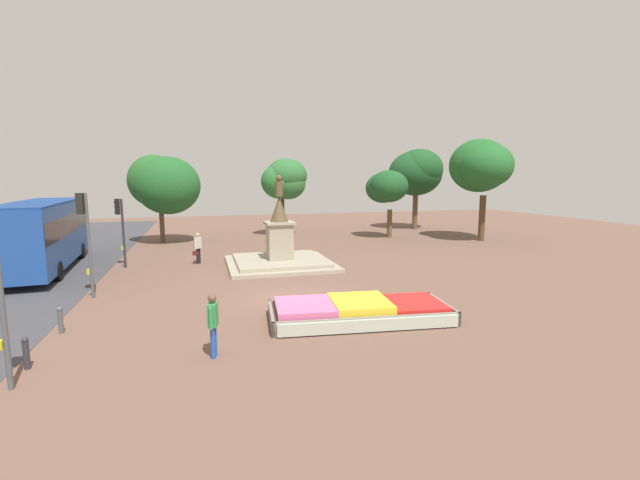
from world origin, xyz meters
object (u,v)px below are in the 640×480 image
kerb_bollard_mid_a (60,319)px  pedestrian_with_handbag (198,246)px  traffic_light_far_corner (120,221)px  city_bus (42,232)px  pedestrian_near_planter (213,321)px  kerb_bollard_south (26,352)px  flower_planter (358,311)px  traffic_light_mid_block (85,227)px  statue_monument (280,251)px

kerb_bollard_mid_a → pedestrian_with_handbag: bearing=68.1°
traffic_light_far_corner → city_bus: bearing=175.8°
city_bus → pedestrian_near_planter: (7.87, -13.09, -1.01)m
kerb_bollard_south → flower_planter: bearing=7.7°
traffic_light_mid_block → pedestrian_with_handbag: traffic_light_mid_block is taller
pedestrian_with_handbag → pedestrian_near_planter: size_ratio=1.00×
traffic_light_mid_block → kerb_bollard_south: size_ratio=5.00×
flower_planter → traffic_light_mid_block: 10.85m
statue_monument → kerb_bollard_mid_a: (-8.18, -8.25, -0.32)m
pedestrian_with_handbag → kerb_bollard_south: size_ratio=2.08×
traffic_light_mid_block → kerb_bollard_mid_a: size_ratio=4.93×
flower_planter → pedestrian_near_planter: pedestrian_near_planter is taller
flower_planter → traffic_light_far_corner: bearing=128.7°
statue_monument → traffic_light_mid_block: 9.52m
pedestrian_with_handbag → pedestrian_near_planter: 12.88m
city_bus → kerb_bollard_south: size_ratio=12.13×
traffic_light_mid_block → kerb_bollard_mid_a: 4.64m
pedestrian_with_handbag → statue_monument: bearing=-20.9°
kerb_bollard_south → kerb_bollard_mid_a: 2.50m
pedestrian_with_handbag → pedestrian_near_planter: pedestrian_near_planter is taller
flower_planter → city_bus: size_ratio=0.62×
pedestrian_near_planter → kerb_bollard_mid_a: (-4.39, 3.01, -0.55)m
statue_monument → kerb_bollard_mid_a: bearing=-134.8°
kerb_bollard_mid_a → kerb_bollard_south: bearing=-91.3°
statue_monument → pedestrian_near_planter: statue_monument is taller
flower_planter → kerb_bollard_mid_a: kerb_bollard_mid_a is taller
flower_planter → traffic_light_far_corner: traffic_light_far_corner is taller
pedestrian_with_handbag → traffic_light_far_corner: bearing=-179.3°
flower_planter → traffic_light_mid_block: traffic_light_mid_block is taller
statue_monument → traffic_light_far_corner: bearing=168.9°
traffic_light_mid_block → pedestrian_with_handbag: bearing=55.4°
traffic_light_mid_block → kerb_bollard_mid_a: traffic_light_mid_block is taller
statue_monument → traffic_light_far_corner: statue_monument is taller
traffic_light_mid_block → pedestrian_with_handbag: 7.36m
pedestrian_with_handbag → traffic_light_mid_block: bearing=-124.6°
pedestrian_near_planter → kerb_bollard_south: bearing=173.5°
pedestrian_with_handbag → flower_planter: bearing=-65.4°
pedestrian_with_handbag → kerb_bollard_mid_a: bearing=-111.9°
flower_planter → traffic_light_mid_block: (-9.16, 5.27, 2.50)m
kerb_bollard_south → traffic_light_far_corner: bearing=88.9°
city_bus → pedestrian_with_handbag: city_bus is taller
city_bus → kerb_bollard_mid_a: city_bus is taller
traffic_light_far_corner → kerb_bollard_south: 12.49m
statue_monument → city_bus: bearing=171.1°
pedestrian_near_planter → kerb_bollard_south: size_ratio=2.08×
statue_monument → pedestrian_with_handbag: 4.52m
flower_planter → kerb_bollard_mid_a: 9.16m
statue_monument → city_bus: size_ratio=0.56×
statue_monument → flower_planter: bearing=-84.7°
traffic_light_far_corner → pedestrian_near_planter: 13.58m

